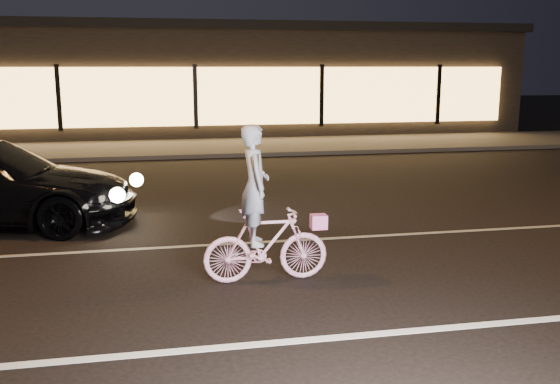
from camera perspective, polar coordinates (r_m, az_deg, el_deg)
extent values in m
plane|color=black|center=(7.64, -0.14, -8.76)|extent=(90.00, 90.00, 0.00)
cube|color=silver|center=(6.28, 2.59, -13.36)|extent=(60.00, 0.12, 0.01)
cube|color=gray|center=(9.51, -2.48, -4.64)|extent=(60.00, 0.10, 0.01)
cube|color=#383533|center=(20.24, -7.29, 4.04)|extent=(30.00, 4.00, 0.12)
cube|color=black|center=(26.07, -8.37, 9.93)|extent=(25.00, 8.00, 4.00)
cube|color=black|center=(26.10, -8.50, 14.43)|extent=(25.40, 8.40, 0.30)
cube|color=#FFB359|center=(22.00, -7.76, 8.64)|extent=(23.00, 0.15, 2.00)
cube|color=black|center=(22.10, -19.59, 8.11)|extent=(0.15, 0.08, 2.20)
cube|color=black|center=(21.92, -7.74, 8.63)|extent=(0.15, 0.08, 2.20)
cube|color=black|center=(22.65, 3.82, 8.80)|extent=(0.15, 0.08, 2.20)
cube|color=black|center=(24.21, 14.28, 8.65)|extent=(0.15, 0.08, 2.20)
imported|color=#E14085|center=(7.73, -1.29, -4.86)|extent=(1.56, 0.44, 0.94)
imported|color=white|center=(7.53, -2.32, 0.63)|extent=(0.35, 0.54, 1.47)
cube|color=#FA5AA1|center=(7.80, 3.55, -2.72)|extent=(0.20, 0.16, 0.18)
sphere|color=#FFF2BF|center=(11.29, -13.00, 1.09)|extent=(0.24, 0.24, 0.24)
sphere|color=#FFF2BF|center=(10.02, -14.65, -0.28)|extent=(0.24, 0.24, 0.24)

